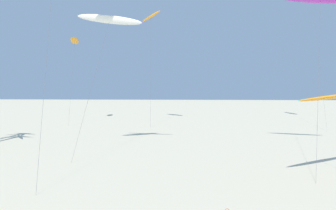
{
  "coord_description": "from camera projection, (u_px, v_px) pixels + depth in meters",
  "views": [
    {
      "loc": [
        2.16,
        -7.1,
        6.91
      ],
      "look_at": [
        0.68,
        19.68,
        5.36
      ],
      "focal_mm": 40.25,
      "sensor_mm": 36.0,
      "label": 1
    }
  ],
  "objects": [
    {
      "name": "flying_kite_7",
      "position": [
        109.0,
        20.0,
        35.99
      ],
      "size": [
        6.5,
        4.78,
        13.85
      ],
      "color": "white",
      "rests_on": "ground"
    },
    {
      "name": "flying_kite_1",
      "position": [
        75.0,
        41.0,
        64.59
      ],
      "size": [
        1.61,
        6.78,
        14.93
      ],
      "color": "orange",
      "rests_on": "ground"
    },
    {
      "name": "flying_kite_8",
      "position": [
        151.0,
        16.0,
        61.19
      ],
      "size": [
        4.25,
        6.39,
        18.58
      ],
      "color": "orange",
      "rests_on": "ground"
    }
  ]
}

